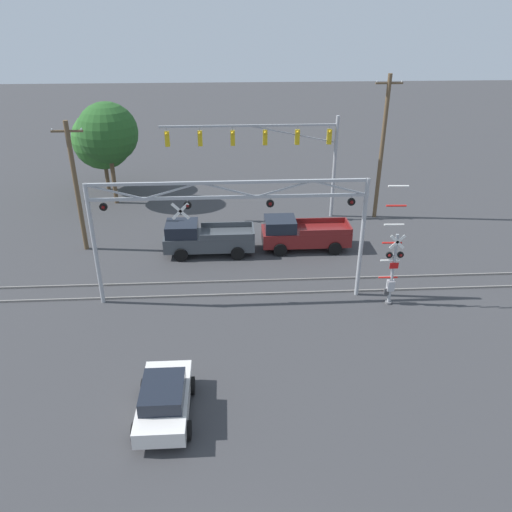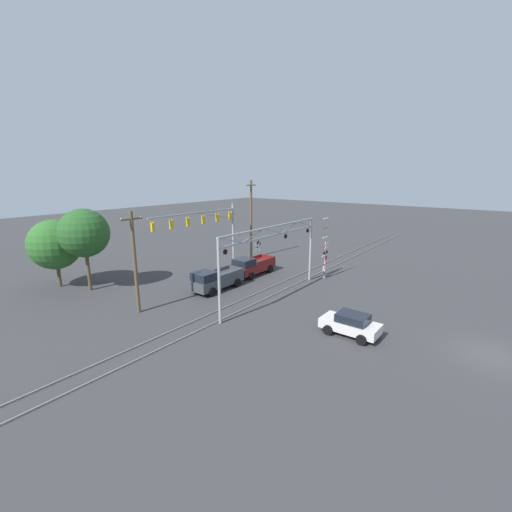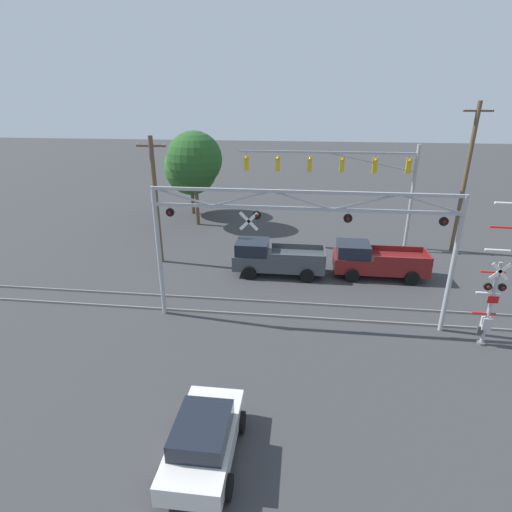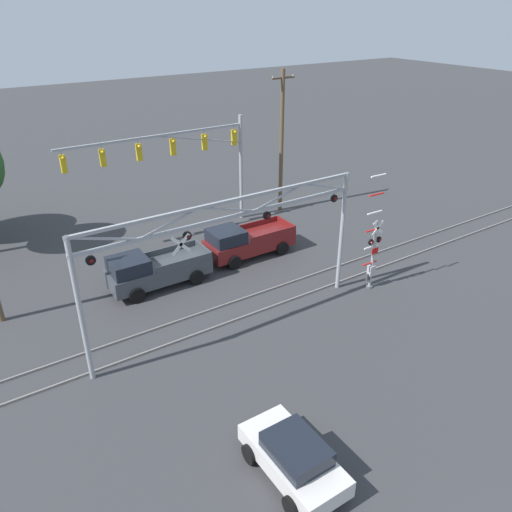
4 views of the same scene
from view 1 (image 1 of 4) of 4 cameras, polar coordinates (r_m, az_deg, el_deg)
name	(u,v)px [view 1 (image 1 of 4)]	position (r m, az deg, el deg)	size (l,w,h in m)	color
rail_track_near	(231,295)	(26.57, -2.84, -4.42)	(80.00, 0.08, 0.10)	gray
rail_track_far	(231,281)	(27.81, -2.88, -2.90)	(80.00, 0.08, 0.10)	gray
crossing_gantry	(229,215)	(24.25, -3.11, 4.66)	(13.51, 0.26, 6.42)	#9EA0A5
crossing_signal_mast	(392,267)	(25.76, 15.31, -1.24)	(1.20, 0.35, 6.39)	#9EA0A5
traffic_signal_span	(281,146)	(34.88, 2.85, 12.45)	(12.08, 0.39, 7.21)	#9EA0A5
pickup_truck_lead	(205,238)	(30.76, -5.89, 2.03)	(5.49, 2.26, 2.06)	#3D4247
pickup_truck_following	(301,234)	(31.36, 5.17, 2.56)	(5.46, 2.26, 2.06)	maroon
sedan_waiting	(164,399)	(19.38, -10.46, -15.79)	(2.07, 3.89, 1.54)	silver
utility_pole_left	(76,186)	(31.89, -19.86, 7.52)	(1.80, 0.28, 8.01)	brown
utility_pole_right	(382,147)	(36.00, 14.20, 11.94)	(1.80, 0.28, 9.90)	brown
background_tree_beyond_span	(108,133)	(39.21, -16.60, 13.33)	(4.45, 4.45, 7.68)	brown
background_tree_far_left_verge	(102,140)	(42.93, -17.19, 12.59)	(4.74, 4.74, 6.55)	brown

